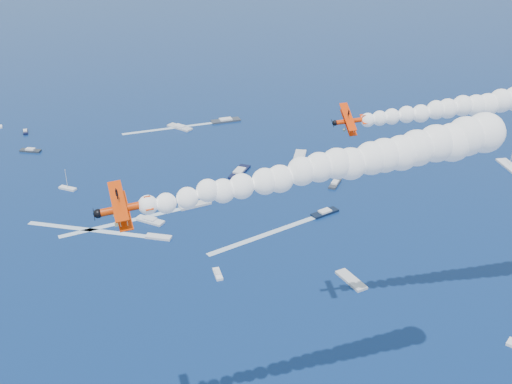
{
  "coord_description": "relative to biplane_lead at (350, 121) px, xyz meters",
  "views": [
    {
      "loc": [
        9.47,
        -68.27,
        96.67
      ],
      "look_at": [
        8.51,
        21.71,
        50.9
      ],
      "focal_mm": 44.74,
      "sensor_mm": 36.0,
      "label": 1
    }
  ],
  "objects": [
    {
      "name": "smoke_trail_lead",
      "position": [
        27.32,
        4.56,
        2.09
      ],
      "size": [
        56.33,
        22.98,
        10.2
      ],
      "primitive_type": null,
      "rotation": [
        0.0,
        0.0,
        3.31
      ],
      "color": "white"
    },
    {
      "name": "biplane_lead",
      "position": [
        0.0,
        0.0,
        0.0
      ],
      "size": [
        7.49,
        9.14,
        7.23
      ],
      "primitive_type": null,
      "rotation": [
        -0.43,
        0.07,
        3.31
      ],
      "color": "#EE3405"
    },
    {
      "name": "boat_wakes",
      "position": [
        -49.41,
        77.47,
        -55.98
      ],
      "size": [
        87.9,
        105.61,
        0.04
      ],
      "color": "white",
      "rests_on": "ground"
    },
    {
      "name": "smoke_trail_trail",
      "position": [
        -7.02,
        -28.43,
        3.87
      ],
      "size": [
        56.94,
        35.72,
        10.2
      ],
      "primitive_type": null,
      "rotation": [
        0.0,
        0.0,
        3.45
      ],
      "color": "white"
    },
    {
      "name": "spectator_boats",
      "position": [
        -18.8,
        83.2,
        -55.66
      ],
      "size": [
        226.11,
        160.63,
        0.7
      ],
      "color": "#323743",
      "rests_on": "ground"
    },
    {
      "name": "biplane_trail",
      "position": [
        -33.46,
        -36.71,
        1.78
      ],
      "size": [
        9.81,
        11.15,
        7.09
      ],
      "primitive_type": null,
      "rotation": [
        -0.19,
        0.07,
        3.45
      ],
      "color": "red"
    }
  ]
}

